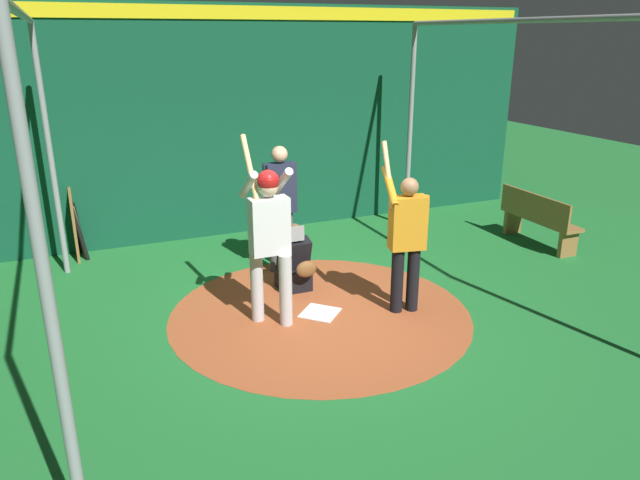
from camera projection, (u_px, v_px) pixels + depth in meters
name	position (u px, v px, depth m)	size (l,w,h in m)	color
ground_plane	(320.00, 314.00, 7.27)	(27.01, 27.01, 0.00)	#1E6B2D
dirt_circle	(320.00, 313.00, 7.27)	(3.65, 3.65, 0.01)	#9E4C28
home_plate	(320.00, 313.00, 7.27)	(0.42, 0.42, 0.01)	white
batter	(269.00, 232.00, 6.71)	(0.68, 0.49, 2.16)	#BCBCC0
catcher	(295.00, 264.00, 7.85)	(0.58, 0.40, 0.92)	black
umpire	(280.00, 202.00, 8.30)	(0.23, 0.49, 1.80)	#4C4C51
visitor	(407.00, 236.00, 7.06)	(0.60, 0.51, 2.04)	black
back_wall	(235.00, 122.00, 9.75)	(0.23, 11.01, 3.69)	#0F472D
cage_frame	(320.00, 121.00, 6.51)	(5.40, 5.66, 3.42)	gray
bat_rack	(76.00, 225.00, 9.01)	(0.70, 0.19, 1.05)	olive
bench	(538.00, 219.00, 9.53)	(1.49, 0.36, 0.85)	olive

